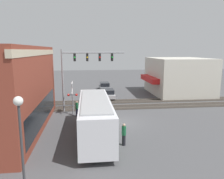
{
  "coord_description": "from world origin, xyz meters",
  "views": [
    {
      "loc": [
        -21.16,
        3.42,
        7.3
      ],
      "look_at": [
        4.19,
        0.47,
        2.69
      ],
      "focal_mm": 35.0,
      "sensor_mm": 36.0,
      "label": 1
    }
  ],
  "objects_px": {
    "city_bus": "(95,116)",
    "streetlamp": "(21,142)",
    "parked_car_silver": "(108,94)",
    "crossing_signal": "(72,95)",
    "pedestrian_at_crossing": "(77,108)",
    "pedestrian_near_bus": "(124,134)",
    "parked_car_grey": "(104,86)"
  },
  "relations": [
    {
      "from": "city_bus",
      "to": "streetlamp",
      "type": "height_order",
      "value": "streetlamp"
    },
    {
      "from": "city_bus",
      "to": "parked_car_silver",
      "type": "height_order",
      "value": "city_bus"
    },
    {
      "from": "crossing_signal",
      "to": "pedestrian_at_crossing",
      "type": "height_order",
      "value": "crossing_signal"
    },
    {
      "from": "streetlamp",
      "to": "pedestrian_near_bus",
      "type": "height_order",
      "value": "streetlamp"
    },
    {
      "from": "city_bus",
      "to": "parked_car_silver",
      "type": "relative_size",
      "value": 2.44
    },
    {
      "from": "crossing_signal",
      "to": "streetlamp",
      "type": "bearing_deg",
      "value": 174.55
    },
    {
      "from": "crossing_signal",
      "to": "pedestrian_near_bus",
      "type": "relative_size",
      "value": 2.16
    },
    {
      "from": "crossing_signal",
      "to": "pedestrian_at_crossing",
      "type": "bearing_deg",
      "value": -145.32
    },
    {
      "from": "crossing_signal",
      "to": "parked_car_grey",
      "type": "relative_size",
      "value": 0.82
    },
    {
      "from": "city_bus",
      "to": "parked_car_grey",
      "type": "xyz_separation_m",
      "value": [
        22.05,
        -2.6,
        -1.14
      ]
    },
    {
      "from": "city_bus",
      "to": "pedestrian_near_bus",
      "type": "xyz_separation_m",
      "value": [
        -1.96,
        -2.14,
        -0.91
      ]
    },
    {
      "from": "pedestrian_at_crossing",
      "to": "pedestrian_near_bus",
      "type": "relative_size",
      "value": 0.98
    },
    {
      "from": "city_bus",
      "to": "crossing_signal",
      "type": "bearing_deg",
      "value": 18.26
    },
    {
      "from": "streetlamp",
      "to": "pedestrian_near_bus",
      "type": "xyz_separation_m",
      "value": [
        5.86,
        -5.82,
        -2.24
      ]
    },
    {
      "from": "parked_car_grey",
      "to": "pedestrian_near_bus",
      "type": "bearing_deg",
      "value": 178.9
    },
    {
      "from": "parked_car_silver",
      "to": "pedestrian_at_crossing",
      "type": "relative_size",
      "value": 2.46
    },
    {
      "from": "streetlamp",
      "to": "parked_car_grey",
      "type": "bearing_deg",
      "value": -11.88
    },
    {
      "from": "parked_car_silver",
      "to": "pedestrian_near_bus",
      "type": "bearing_deg",
      "value": 178.45
    },
    {
      "from": "parked_car_grey",
      "to": "crossing_signal",
      "type": "bearing_deg",
      "value": 162.14
    },
    {
      "from": "parked_car_silver",
      "to": "pedestrian_at_crossing",
      "type": "bearing_deg",
      "value": 153.6
    },
    {
      "from": "city_bus",
      "to": "parked_car_silver",
      "type": "bearing_deg",
      "value": -9.8
    },
    {
      "from": "streetlamp",
      "to": "parked_car_silver",
      "type": "relative_size",
      "value": 1.25
    },
    {
      "from": "parked_car_silver",
      "to": "pedestrian_at_crossing",
      "type": "xyz_separation_m",
      "value": [
        -8.85,
        4.39,
        0.22
      ]
    },
    {
      "from": "streetlamp",
      "to": "parked_car_silver",
      "type": "height_order",
      "value": "streetlamp"
    },
    {
      "from": "city_bus",
      "to": "pedestrian_at_crossing",
      "type": "relative_size",
      "value": 6.0
    },
    {
      "from": "parked_car_silver",
      "to": "parked_car_grey",
      "type": "height_order",
      "value": "parked_car_grey"
    },
    {
      "from": "crossing_signal",
      "to": "parked_car_silver",
      "type": "bearing_deg",
      "value": -30.92
    },
    {
      "from": "parked_car_grey",
      "to": "pedestrian_at_crossing",
      "type": "bearing_deg",
      "value": 164.51
    },
    {
      "from": "streetlamp",
      "to": "pedestrian_at_crossing",
      "type": "distance_m",
      "value": 14.33
    },
    {
      "from": "city_bus",
      "to": "parked_car_silver",
      "type": "xyz_separation_m",
      "value": [
        15.05,
        -2.6,
        -1.16
      ]
    },
    {
      "from": "pedestrian_at_crossing",
      "to": "pedestrian_near_bus",
      "type": "height_order",
      "value": "pedestrian_near_bus"
    },
    {
      "from": "parked_car_silver",
      "to": "streetlamp",
      "type": "bearing_deg",
      "value": 164.63
    }
  ]
}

